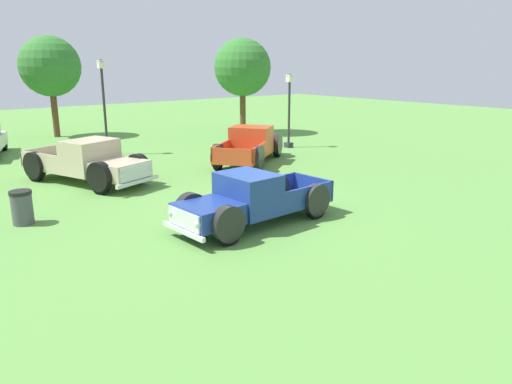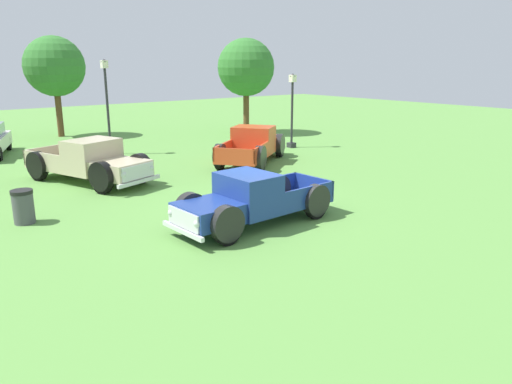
{
  "view_description": "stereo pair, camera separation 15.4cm",
  "coord_description": "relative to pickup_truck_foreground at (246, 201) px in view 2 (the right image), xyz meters",
  "views": [
    {
      "loc": [
        -8.55,
        -10.61,
        4.34
      ],
      "look_at": [
        -0.41,
        -0.57,
        0.9
      ],
      "focal_mm": 34.33,
      "sensor_mm": 36.0,
      "label": 1
    },
    {
      "loc": [
        -8.43,
        -10.71,
        4.34
      ],
      "look_at": [
        -0.41,
        -0.57,
        0.9
      ],
      "focal_mm": 34.33,
      "sensor_mm": 36.0,
      "label": 2
    }
  ],
  "objects": [
    {
      "name": "pickup_truck_foreground",
      "position": [
        0.0,
        0.0,
        0.0
      ],
      "size": [
        4.84,
        2.05,
        1.46
      ],
      "color": "navy",
      "rests_on": "ground_plane"
    },
    {
      "name": "ground_plane",
      "position": [
        0.76,
        0.58,
        -0.7
      ],
      "size": [
        80.0,
        80.0,
        0.0
      ],
      "primitive_type": "plane",
      "color": "#5B9342"
    },
    {
      "name": "lamp_post_near",
      "position": [
        9.55,
        8.66,
        1.29
      ],
      "size": [
        0.36,
        0.36,
        3.79
      ],
      "color": "#2D2D33",
      "rests_on": "ground_plane"
    },
    {
      "name": "lamp_post_far",
      "position": [
        1.36,
        12.69,
        1.66
      ],
      "size": [
        0.36,
        0.36,
        4.49
      ],
      "color": "#2D2D33",
      "rests_on": "ground_plane"
    },
    {
      "name": "pickup_truck_behind_right",
      "position": [
        -1.42,
        7.36,
        0.08
      ],
      "size": [
        3.52,
        5.61,
        1.62
      ],
      "color": "#C6B793",
      "rests_on": "ground_plane"
    },
    {
      "name": "pickup_truck_behind_left",
      "position": [
        5.7,
        6.94,
        0.06
      ],
      "size": [
        5.26,
        4.5,
        1.58
      ],
      "color": "#D14723",
      "rests_on": "ground_plane"
    },
    {
      "name": "oak_tree_east",
      "position": [
        1.32,
        20.15,
        3.38
      ],
      "size": [
        3.46,
        3.46,
        5.83
      ],
      "color": "brown",
      "rests_on": "ground_plane"
    },
    {
      "name": "oak_tree_west",
      "position": [
        10.85,
        14.29,
        3.31
      ],
      "size": [
        3.46,
        3.46,
        5.75
      ],
      "color": "brown",
      "rests_on": "ground_plane"
    },
    {
      "name": "trash_can",
      "position": [
        -4.69,
        4.02,
        -0.22
      ],
      "size": [
        0.59,
        0.59,
        0.95
      ],
      "color": "#4C4C51",
      "rests_on": "ground_plane"
    }
  ]
}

